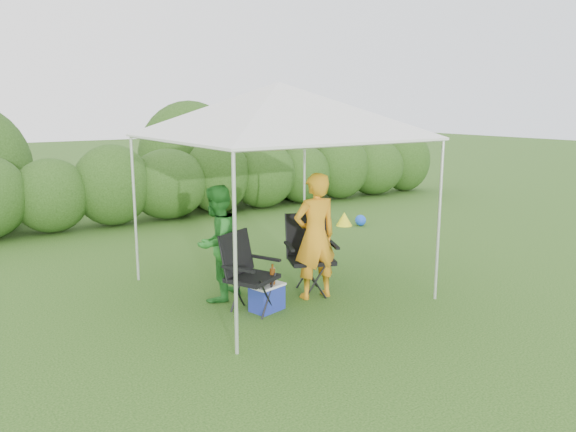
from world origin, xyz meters
TOP-DOWN VIEW (x-y plane):
  - ground at (0.00, 0.00)m, footprint 70.00×70.00m
  - hedge at (0.11, 6.00)m, footprint 17.60×1.53m
  - canopy at (0.00, 0.50)m, footprint 3.10×3.10m
  - chair_right at (0.31, 0.20)m, footprint 0.80×0.78m
  - chair_left at (-0.80, 0.02)m, footprint 0.76×0.73m
  - man at (0.21, -0.05)m, footprint 0.66×0.48m
  - woman at (-0.89, 0.61)m, footprint 0.93×0.87m
  - cooler at (-0.58, -0.11)m, footprint 0.47×0.39m
  - bottle at (-0.52, -0.15)m, footprint 0.07×0.07m
  - lawn_toy at (3.49, 3.15)m, footprint 0.58×0.48m

SIDE VIEW (x-z plane):
  - ground at x=0.00m, z-range 0.00..0.00m
  - lawn_toy at x=3.49m, z-range -0.01..0.28m
  - cooler at x=-0.58m, z-range 0.00..0.34m
  - bottle at x=-0.52m, z-range 0.34..0.60m
  - chair_left at x=-0.80m, z-range 0.07..1.06m
  - chair_right at x=0.31m, z-range 0.07..1.14m
  - woman at x=-0.89m, z-range 0.00..1.53m
  - hedge at x=0.11m, z-range -0.07..1.73m
  - man at x=0.21m, z-range 0.00..1.68m
  - canopy at x=0.00m, z-range 1.05..3.88m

